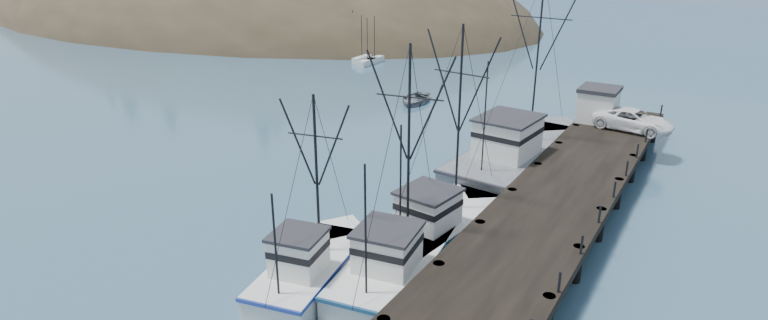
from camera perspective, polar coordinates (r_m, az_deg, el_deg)
ground at (r=31.64m, az=-19.43°, el=-11.70°), size 400.00×400.00×0.00m
pier at (r=36.20m, az=15.95°, el=-3.99°), size 6.00×44.00×2.00m
headland at (r=136.99m, az=-14.75°, el=11.35°), size 134.80×78.00×51.00m
moored_sailboats at (r=92.00m, az=-6.36°, el=10.64°), size 23.76×19.14×6.35m
trawler_near at (r=31.05m, az=1.50°, el=-9.28°), size 5.30×11.96×11.95m
trawler_mid at (r=30.61m, az=-6.81°, el=-9.91°), size 4.70×9.68×9.75m
trawler_far at (r=34.96m, az=5.74°, el=-5.74°), size 5.25×12.18×12.26m
work_vessel at (r=45.09m, az=12.80°, el=0.63°), size 6.48×17.31×14.19m
pier_shed at (r=51.68m, az=19.72°, el=5.05°), size 3.00×3.20×2.80m
pickup_truck at (r=50.28m, az=22.68°, el=3.52°), size 6.24×3.56×1.64m
motorboat at (r=62.08m, az=2.94°, el=5.48°), size 4.44×5.74×1.10m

